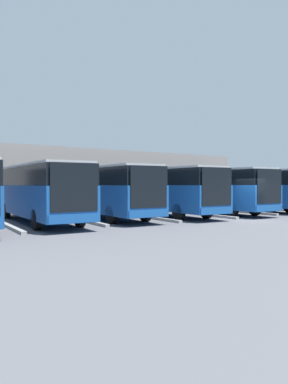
# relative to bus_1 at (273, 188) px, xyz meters

# --- Properties ---
(ground_plane) EXTENTS (600.00, 600.00, 0.00)m
(ground_plane) POSITION_rel_bus_1_xyz_m (10.70, 5.55, -1.81)
(ground_plane) COLOR #5B5B60
(bus_1) EXTENTS (3.37, 11.38, 3.23)m
(bus_1) POSITION_rel_bus_1_xyz_m (0.00, 0.00, 0.00)
(bus_1) COLOR #19519E
(bus_1) RESTS_ON ground_plane
(curb_divider_1) EXTENTS (0.74, 6.09, 0.15)m
(curb_divider_1) POSITION_rel_bus_1_xyz_m (2.14, 1.66, -1.73)
(curb_divider_1) COLOR #9E9E99
(curb_divider_1) RESTS_ON ground_plane
(bus_2) EXTENTS (3.37, 11.38, 3.23)m
(bus_2) POSITION_rel_bus_1_xyz_m (4.28, 0.33, 0.00)
(bus_2) COLOR #19519E
(bus_2) RESTS_ON ground_plane
(curb_divider_2) EXTENTS (0.74, 6.09, 0.15)m
(curb_divider_2) POSITION_rel_bus_1_xyz_m (6.42, 1.99, -1.73)
(curb_divider_2) COLOR #9E9E99
(curb_divider_2) RESTS_ON ground_plane
(bus_3) EXTENTS (3.37, 11.38, 3.23)m
(bus_3) POSITION_rel_bus_1_xyz_m (8.56, 0.47, 0.00)
(bus_3) COLOR #19519E
(bus_3) RESTS_ON ground_plane
(curb_divider_3) EXTENTS (0.74, 6.09, 0.15)m
(curb_divider_3) POSITION_rel_bus_1_xyz_m (10.70, 2.13, -1.73)
(curb_divider_3) COLOR #9E9E99
(curb_divider_3) RESTS_ON ground_plane
(bus_4) EXTENTS (3.37, 11.38, 3.23)m
(bus_4) POSITION_rel_bus_1_xyz_m (12.84, 0.08, 0.00)
(bus_4) COLOR #19519E
(bus_4) RESTS_ON ground_plane
(curb_divider_4) EXTENTS (0.74, 6.09, 0.15)m
(curb_divider_4) POSITION_rel_bus_1_xyz_m (14.98, 1.74, -1.73)
(curb_divider_4) COLOR #9E9E99
(curb_divider_4) RESTS_ON ground_plane
(bus_5) EXTENTS (3.37, 11.38, 3.23)m
(bus_5) POSITION_rel_bus_1_xyz_m (17.12, -0.56, 0.00)
(bus_5) COLOR #19519E
(bus_5) RESTS_ON ground_plane
(curb_divider_5) EXTENTS (0.74, 6.09, 0.15)m
(curb_divider_5) POSITION_rel_bus_1_xyz_m (19.26, 1.09, -1.73)
(curb_divider_5) COLOR #9E9E99
(curb_divider_5) RESTS_ON ground_plane
(bus_6) EXTENTS (3.37, 11.38, 3.23)m
(bus_6) POSITION_rel_bus_1_xyz_m (21.40, -0.24, 0.00)
(bus_6) COLOR #19519E
(bus_6) RESTS_ON ground_plane
(curb_divider_6) EXTENTS (0.74, 6.09, 0.15)m
(curb_divider_6) POSITION_rel_bus_1_xyz_m (23.54, 1.41, -1.73)
(curb_divider_6) COLOR #9E9E99
(curb_divider_6) RESTS_ON ground_plane
(station_building) EXTENTS (33.16, 14.31, 5.45)m
(station_building) POSITION_rel_bus_1_xyz_m (10.70, -16.24, 0.95)
(station_building) COLOR gray
(station_building) RESTS_ON ground_plane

